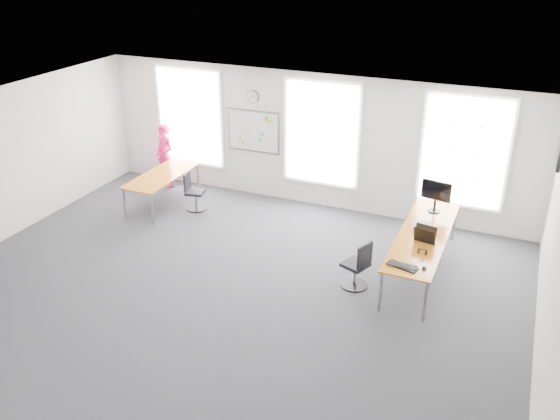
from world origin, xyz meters
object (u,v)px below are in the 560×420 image
at_px(headphones, 422,252).
at_px(keyboard, 402,266).
at_px(chair_left, 193,193).
at_px(person, 165,156).
at_px(desk_left, 162,177).
at_px(monitor, 436,194).
at_px(chair_right, 358,268).
at_px(desk_right, 423,237).

bearing_deg(headphones, keyboard, -105.26).
xyz_separation_m(chair_left, person, (-1.30, 0.90, 0.40)).
bearing_deg(keyboard, person, 172.13).
bearing_deg(desk_left, monitor, 3.52).
xyz_separation_m(desk_left, chair_right, (5.04, -1.62, -0.29)).
bearing_deg(keyboard, headphones, 86.14).
bearing_deg(desk_left, chair_left, 5.91).
xyz_separation_m(chair_right, person, (-5.60, 2.60, 0.39)).
bearing_deg(keyboard, chair_right, 175.34).
height_order(desk_left, monitor, monitor).
relative_size(chair_left, keyboard, 1.72).
relative_size(desk_right, person, 2.02).
relative_size(desk_right, keyboard, 6.32).
bearing_deg(chair_left, monitor, -99.08).
bearing_deg(keyboard, desk_right, 102.42).
bearing_deg(person, chair_right, -1.53).
relative_size(person, keyboard, 3.13).
bearing_deg(monitor, chair_right, -104.51).
xyz_separation_m(chair_left, keyboard, (5.12, -2.01, 0.40)).
bearing_deg(desk_right, headphones, -81.35).
xyz_separation_m(desk_right, chair_left, (-5.21, 0.74, -0.34)).
bearing_deg(chair_right, desk_right, 157.17).
relative_size(desk_left, headphones, 12.13).
xyz_separation_m(person, monitor, (6.51, -0.61, 0.37)).
height_order(desk_right, person, person).
bearing_deg(person, chair_left, -11.42).
distance_m(desk_left, keyboard, 6.17).
relative_size(chair_right, monitor, 1.39).
xyz_separation_m(chair_right, keyboard, (0.82, -0.32, 0.39)).
relative_size(desk_left, chair_right, 2.29).
relative_size(chair_right, keyboard, 1.78).
height_order(chair_right, headphones, chair_right).
height_order(person, keyboard, person).
distance_m(chair_right, keyboard, 0.96).
xyz_separation_m(desk_left, chair_left, (0.74, 0.08, -0.30)).
distance_m(person, headphones, 7.03).
bearing_deg(chair_left, chair_right, -123.80).
distance_m(headphones, monitor, 1.79).
bearing_deg(chair_left, desk_left, 83.65).
xyz_separation_m(person, keyboard, (6.42, -2.92, -0.00)).
relative_size(headphones, monitor, 0.26).
height_order(chair_left, monitor, monitor).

